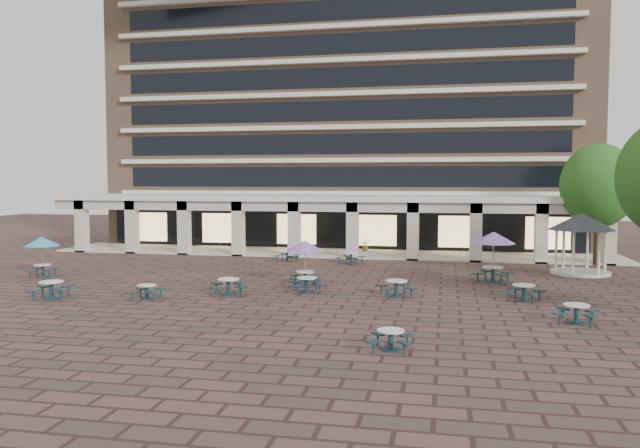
{
  "coord_description": "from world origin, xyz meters",
  "views": [
    {
      "loc": [
        8.55,
        -30.94,
        5.5
      ],
      "look_at": [
        1.67,
        3.0,
        3.08
      ],
      "focal_mm": 35.0,
      "sensor_mm": 36.0,
      "label": 1
    }
  ],
  "objects_px": {
    "gazebo": "(581,229)",
    "planter_left": "(302,250)",
    "picnic_table_2": "(391,338)",
    "picnic_table_0": "(51,288)",
    "picnic_table_1": "(228,285)",
    "planter_right": "(366,250)"
  },
  "relations": [
    {
      "from": "picnic_table_0",
      "to": "planter_right",
      "type": "height_order",
      "value": "planter_right"
    },
    {
      "from": "picnic_table_0",
      "to": "gazebo",
      "type": "xyz_separation_m",
      "value": [
        25.8,
        13.13,
        2.19
      ]
    },
    {
      "from": "picnic_table_0",
      "to": "gazebo",
      "type": "bearing_deg",
      "value": 10.09
    },
    {
      "from": "picnic_table_0",
      "to": "picnic_table_2",
      "type": "bearing_deg",
      "value": -36.29
    },
    {
      "from": "gazebo",
      "to": "picnic_table_2",
      "type": "bearing_deg",
      "value": -116.76
    },
    {
      "from": "planter_right",
      "to": "picnic_table_2",
      "type": "bearing_deg",
      "value": -80.81
    },
    {
      "from": "gazebo",
      "to": "planter_left",
      "type": "xyz_separation_m",
      "value": [
        -18.03,
        5.03,
        -2.24
      ]
    },
    {
      "from": "picnic_table_0",
      "to": "planter_left",
      "type": "bearing_deg",
      "value": 49.94
    },
    {
      "from": "planter_left",
      "to": "planter_right",
      "type": "distance_m",
      "value": 4.65
    },
    {
      "from": "picnic_table_1",
      "to": "planter_right",
      "type": "bearing_deg",
      "value": 52.36
    },
    {
      "from": "picnic_table_0",
      "to": "gazebo",
      "type": "distance_m",
      "value": 29.04
    },
    {
      "from": "picnic_table_2",
      "to": "planter_left",
      "type": "bearing_deg",
      "value": 111.34
    },
    {
      "from": "picnic_table_2",
      "to": "planter_left",
      "type": "distance_m",
      "value": 25.37
    },
    {
      "from": "planter_right",
      "to": "picnic_table_1",
      "type": "bearing_deg",
      "value": -106.62
    },
    {
      "from": "picnic_table_0",
      "to": "planter_right",
      "type": "xyz_separation_m",
      "value": [
        12.42,
        18.16,
        0.09
      ]
    },
    {
      "from": "gazebo",
      "to": "planter_right",
      "type": "bearing_deg",
      "value": 159.42
    },
    {
      "from": "picnic_table_0",
      "to": "picnic_table_2",
      "type": "height_order",
      "value": "picnic_table_0"
    },
    {
      "from": "picnic_table_0",
      "to": "planter_right",
      "type": "distance_m",
      "value": 22.0
    },
    {
      "from": "picnic_table_2",
      "to": "planter_right",
      "type": "height_order",
      "value": "planter_right"
    },
    {
      "from": "gazebo",
      "to": "planter_right",
      "type": "relative_size",
      "value": 2.54
    },
    {
      "from": "picnic_table_2",
      "to": "planter_right",
      "type": "xyz_separation_m",
      "value": [
        -3.87,
        23.9,
        0.18
      ]
    },
    {
      "from": "picnic_table_2",
      "to": "planter_right",
      "type": "bearing_deg",
      "value": 100.93
    }
  ]
}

